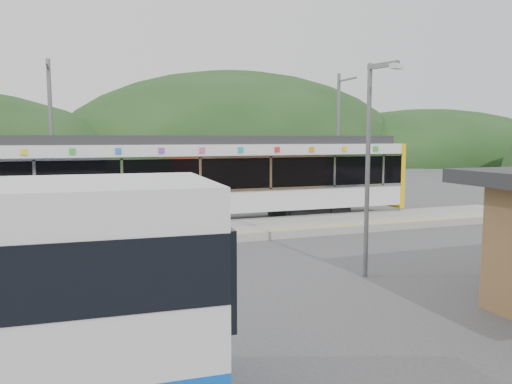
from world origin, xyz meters
name	(u,v)px	position (x,y,z in m)	size (l,w,h in m)	color
ground	(278,251)	(0.00, 0.00, 0.00)	(120.00, 120.00, 0.00)	#4C4C4F
hills	(357,217)	(6.19, 5.29, 0.00)	(146.00, 149.00, 26.00)	#1E3D19
platform	(245,229)	(0.00, 3.30, 0.15)	(26.00, 3.20, 0.30)	#9E9E99
yellow_line	(257,231)	(0.00, 2.00, 0.30)	(26.00, 0.10, 0.01)	yellow
train	(180,176)	(-1.95, 6.00, 2.06)	(20.44, 3.01, 3.74)	black
catenary_mast_west	(51,138)	(-7.00, 8.56, 3.65)	(0.18, 1.80, 7.00)	slate
catenary_mast_east	(338,138)	(7.00, 8.56, 3.65)	(0.18, 1.80, 7.00)	slate
lamp_post	(371,151)	(1.01, -3.67, 3.32)	(0.39, 1.03, 5.55)	slate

